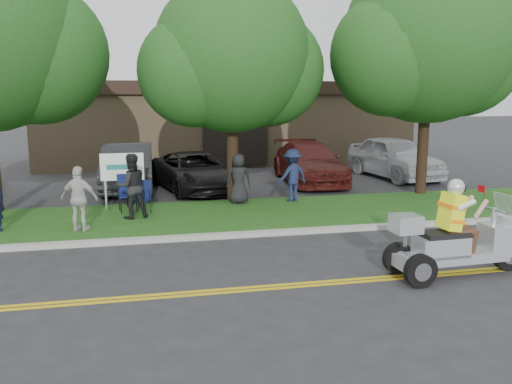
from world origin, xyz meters
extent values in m
plane|color=#28282B|center=(0.00, 0.00, 0.00)|extent=(120.00, 120.00, 0.00)
cube|color=gold|center=(0.00, -0.58, 0.01)|extent=(60.00, 0.10, 0.01)
cube|color=gold|center=(0.00, -0.42, 0.01)|extent=(60.00, 0.10, 0.01)
cube|color=#A8A89E|center=(0.00, 3.05, 0.06)|extent=(60.00, 0.25, 0.12)
cube|color=#164B14|center=(0.00, 5.20, 0.06)|extent=(60.00, 4.00, 0.10)
cube|color=#9E7F5B|center=(2.00, 19.00, 2.00)|extent=(18.00, 8.00, 4.00)
cube|color=black|center=(2.00, 14.95, 3.70)|extent=(18.00, 0.30, 0.60)
sphere|color=#134516|center=(-5.15, 7.30, 4.59)|extent=(4.05, 4.05, 4.05)
cylinder|color=#332114|center=(0.50, 7.20, 2.10)|extent=(0.36, 0.36, 4.20)
sphere|color=#134516|center=(0.50, 7.20, 4.65)|extent=(4.80, 4.80, 4.80)
sphere|color=#134516|center=(1.70, 7.50, 4.20)|extent=(3.60, 3.60, 3.60)
sphere|color=#134516|center=(-0.70, 7.00, 4.12)|extent=(3.36, 3.36, 3.36)
cylinder|color=#332114|center=(7.00, 7.00, 2.38)|extent=(0.36, 0.36, 4.76)
sphere|color=#134516|center=(7.00, 7.00, 5.27)|extent=(5.60, 5.60, 5.60)
sphere|color=#134516|center=(8.40, 7.30, 4.76)|extent=(4.20, 4.20, 4.20)
sphere|color=#134516|center=(5.60, 6.80, 4.68)|extent=(3.92, 3.92, 3.92)
cylinder|color=silver|center=(-3.40, 6.60, 0.55)|extent=(0.06, 0.06, 1.10)
cylinder|color=silver|center=(-2.40, 6.60, 0.55)|extent=(0.06, 0.06, 1.10)
cube|color=white|center=(-2.90, 6.60, 1.35)|extent=(1.25, 0.06, 0.80)
cylinder|color=black|center=(4.71, -0.57, 0.33)|extent=(0.67, 0.19, 0.67)
cylinder|color=black|center=(2.51, -1.07, 0.31)|extent=(0.63, 0.19, 0.62)
cylinder|color=black|center=(2.48, -0.27, 0.31)|extent=(0.63, 0.19, 0.62)
cube|color=silver|center=(3.49, -0.62, 0.38)|extent=(2.13, 0.60, 0.20)
cube|color=silver|center=(3.16, -0.64, 0.61)|extent=(1.02, 0.56, 0.39)
cube|color=black|center=(3.22, -0.64, 0.84)|extent=(0.91, 0.51, 0.11)
cube|color=silver|center=(4.38, -0.59, 0.67)|extent=(0.52, 0.55, 0.61)
cube|color=silver|center=(4.54, -0.58, 1.31)|extent=(0.24, 0.52, 0.54)
cube|color=silver|center=(2.39, -0.67, 1.11)|extent=(0.52, 0.49, 0.33)
cube|color=#CBDE17|center=(3.34, -0.63, 1.29)|extent=(0.40, 0.46, 0.72)
sphere|color=silver|center=(3.41, -0.63, 1.75)|extent=(0.32, 0.32, 0.32)
cylinder|color=black|center=(-2.69, 5.57, 0.30)|extent=(0.03, 0.03, 0.40)
cylinder|color=black|center=(-2.29, 5.40, 0.30)|extent=(0.03, 0.03, 0.40)
cylinder|color=black|center=(-2.53, 5.94, 0.30)|extent=(0.03, 0.03, 0.40)
cylinder|color=black|center=(-2.13, 5.77, 0.30)|extent=(0.03, 0.03, 0.40)
cube|color=#0D173D|center=(-2.41, 5.67, 0.51)|extent=(0.63, 0.61, 0.04)
cube|color=#0D173D|center=(-2.33, 5.87, 0.78)|extent=(0.51, 0.33, 0.54)
cylinder|color=black|center=(-2.96, 5.90, 0.33)|extent=(0.03, 0.03, 0.45)
cylinder|color=black|center=(-2.48, 5.97, 0.33)|extent=(0.03, 0.03, 0.45)
cylinder|color=black|center=(-3.02, 6.35, 0.33)|extent=(0.03, 0.03, 0.45)
cylinder|color=black|center=(-2.53, 6.41, 0.33)|extent=(0.03, 0.03, 0.45)
cube|color=#0F1947|center=(-2.75, 6.16, 0.56)|extent=(0.62, 0.58, 0.04)
cube|color=#0F1947|center=(-2.78, 6.40, 0.87)|extent=(0.58, 0.24, 0.60)
imported|color=black|center=(-2.65, 5.26, 0.99)|extent=(1.01, 0.87, 1.78)
imported|color=beige|center=(-3.89, 4.14, 0.92)|extent=(1.03, 0.71, 1.62)
imported|color=#192346|center=(2.29, 6.59, 0.93)|extent=(1.21, 0.95, 1.65)
imported|color=black|center=(0.58, 6.57, 0.88)|extent=(0.79, 0.54, 1.55)
imported|color=#272729|center=(-2.81, 10.31, 0.83)|extent=(1.87, 5.06, 1.65)
imported|color=black|center=(-0.45, 9.67, 0.68)|extent=(3.29, 5.30, 1.37)
imported|color=#4B1411|center=(4.13, 10.52, 0.77)|extent=(2.47, 5.42, 1.54)
imported|color=silver|center=(7.91, 10.83, 0.86)|extent=(2.62, 5.27, 1.73)
camera|label=1|loc=(-2.45, -9.63, 3.53)|focal=38.00mm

